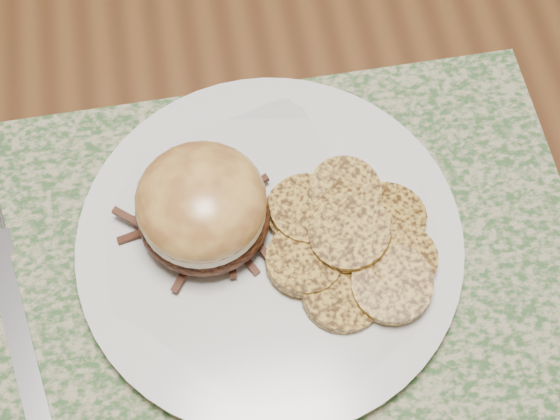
% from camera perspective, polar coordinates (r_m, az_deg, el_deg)
% --- Properties ---
extents(ground, '(3.50, 3.50, 0.00)m').
position_cam_1_polar(ground, '(1.37, 8.35, -5.45)').
color(ground, '#54321D').
rests_on(ground, ground).
extents(dining_table, '(1.50, 0.90, 0.75)m').
position_cam_1_polar(dining_table, '(0.79, 14.86, 11.55)').
color(dining_table, '#573419').
rests_on(dining_table, ground).
extents(placemat, '(0.45, 0.33, 0.00)m').
position_cam_1_polar(placemat, '(0.56, -0.13, -4.94)').
color(placemat, '#35592D').
rests_on(placemat, dining_table).
extents(dinner_plate, '(0.26, 0.26, 0.02)m').
position_cam_1_polar(dinner_plate, '(0.56, -0.74, -2.41)').
color(dinner_plate, silver).
rests_on(dinner_plate, placemat).
extents(pork_sandwich, '(0.11, 0.10, 0.07)m').
position_cam_1_polar(pork_sandwich, '(0.53, -5.70, 0.15)').
color(pork_sandwich, black).
rests_on(pork_sandwich, dinner_plate).
extents(roasted_potatoes, '(0.14, 0.15, 0.03)m').
position_cam_1_polar(roasted_potatoes, '(0.55, 4.88, -1.99)').
color(roasted_potatoes, gold).
rests_on(roasted_potatoes, dinner_plate).
extents(fork, '(0.06, 0.19, 0.00)m').
position_cam_1_polar(fork, '(0.58, -19.05, -6.64)').
color(fork, '#B6B6BD').
rests_on(fork, placemat).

